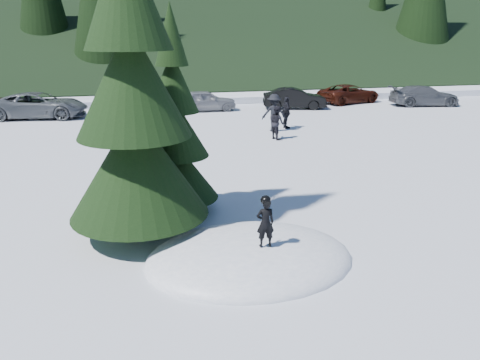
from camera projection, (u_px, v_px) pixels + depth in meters
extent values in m
plane|color=white|center=(250.00, 260.00, 10.01)|extent=(200.00, 200.00, 0.00)
ellipsoid|color=white|center=(250.00, 260.00, 10.01)|extent=(4.48, 3.52, 0.96)
cylinder|color=#311E10|center=(140.00, 208.00, 10.99)|extent=(0.38, 0.38, 1.40)
cone|color=black|center=(137.00, 163.00, 10.66)|extent=(3.20, 3.20, 2.46)
cone|color=black|center=(132.00, 80.00, 10.09)|extent=(2.54, 2.54, 2.46)
cylinder|color=#311E10|center=(177.00, 194.00, 12.57)|extent=(0.26, 0.26, 1.00)
cone|color=black|center=(176.00, 170.00, 12.37)|extent=(2.20, 2.20, 1.52)
cone|color=black|center=(175.00, 127.00, 12.02)|extent=(1.75, 1.75, 1.52)
cone|color=black|center=(173.00, 82.00, 11.67)|extent=(1.29, 1.29, 1.52)
cone|color=black|center=(170.00, 34.00, 11.32)|extent=(0.84, 0.84, 1.52)
imported|color=black|center=(265.00, 223.00, 9.39)|extent=(0.38, 0.25, 1.02)
imported|color=black|center=(277.00, 123.00, 21.02)|extent=(0.76, 0.87, 1.50)
imported|color=black|center=(286.00, 113.00, 23.32)|extent=(0.43, 0.94, 1.58)
imported|color=black|center=(274.00, 113.00, 22.64)|extent=(1.24, 0.82, 1.80)
imported|color=#555A5E|center=(39.00, 105.00, 26.18)|extent=(5.43, 3.02, 1.44)
imported|color=black|center=(140.00, 106.00, 26.29)|extent=(4.98, 3.55, 1.34)
imported|color=gray|center=(205.00, 101.00, 28.53)|extent=(3.80, 1.63, 1.28)
imported|color=black|center=(294.00, 98.00, 29.37)|extent=(4.15, 2.24, 1.30)
imported|color=#351209|center=(349.00, 94.00, 31.85)|extent=(4.90, 3.38, 1.24)
imported|color=#4C4F54|center=(424.00, 96.00, 30.63)|extent=(4.70, 2.52, 1.30)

